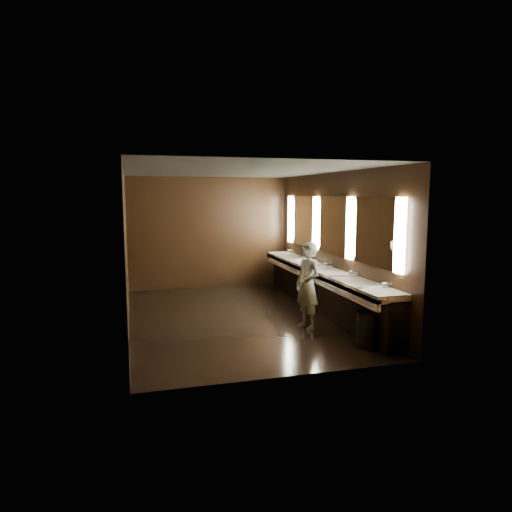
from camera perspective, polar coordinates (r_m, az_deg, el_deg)
The scene contains 10 objects.
floor at distance 8.92m, azimuth -2.48°, elevation -7.68°, with size 6.00×6.00×0.00m, color black.
ceiling at distance 8.61m, azimuth -2.59°, elevation 10.59°, with size 4.00×6.00×0.02m, color #2D2D2B.
wall_back at distance 11.58m, azimuth -5.91°, elevation 2.87°, with size 4.00×0.02×2.80m, color black.
wall_front at distance 5.80m, azimuth 4.22°, elevation -1.87°, with size 4.00×0.02×2.80m, color black.
wall_left at distance 8.43m, azimuth -15.89°, elevation 0.84°, with size 0.02×6.00×2.80m, color black.
wall_right at distance 9.31m, azimuth 9.55°, elevation 1.64°, with size 0.02×6.00×2.80m, color black.
sink_counter at distance 9.36m, azimuth 8.28°, elevation -3.90°, with size 0.55×5.40×1.01m.
mirror_band at distance 9.27m, azimuth 9.49°, elevation 3.79°, with size 0.06×5.03×1.15m.
person at distance 8.09m, azimuth 6.46°, elevation -3.69°, with size 0.56×0.37×1.55m, color #7DAEBB.
trash_bin at distance 7.37m, azimuth 13.80°, elevation -8.95°, with size 0.36×0.36×0.56m, color black.
Camera 1 is at (-1.95, -8.38, 2.36)m, focal length 32.00 mm.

